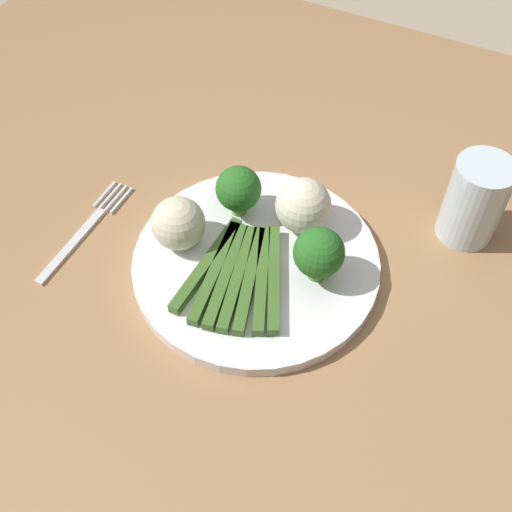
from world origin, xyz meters
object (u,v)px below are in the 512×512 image
at_px(cauliflower_right, 303,206).
at_px(dining_table, 304,340).
at_px(fork, 85,230).
at_px(cauliflower_mid, 178,223).
at_px(broccoli_back_right, 317,253).
at_px(plate, 256,263).
at_px(water_glass, 475,201).
at_px(broccoli_front_left, 238,189).
at_px(asparagus_bundle, 239,275).

bearing_deg(cauliflower_right, dining_table, -59.69).
bearing_deg(fork, cauliflower_mid, -76.97).
bearing_deg(broccoli_back_right, cauliflower_mid, -171.17).
distance_m(broccoli_back_right, fork, 0.28).
bearing_deg(plate, broccoli_back_right, 7.65).
relative_size(fork, water_glass, 1.60).
height_order(cauliflower_mid, fork, cauliflower_mid).
xyz_separation_m(broccoli_front_left, fork, (-0.15, -0.09, -0.05)).
distance_m(dining_table, broccoli_front_left, 0.20).
bearing_deg(fork, plate, -78.41).
bearing_deg(broccoli_front_left, broccoli_back_right, -21.33).
bearing_deg(cauliflower_mid, fork, -166.91).
height_order(asparagus_bundle, cauliflower_mid, cauliflower_mid).
bearing_deg(broccoli_front_left, water_glass, 22.78).
xyz_separation_m(plate, water_glass, (0.19, 0.15, 0.04)).
xyz_separation_m(plate, cauliflower_right, (0.02, 0.07, 0.04)).
relative_size(asparagus_bundle, cauliflower_right, 2.43).
bearing_deg(plate, asparagus_bundle, -98.54).
distance_m(broccoli_front_left, fork, 0.19).
relative_size(dining_table, asparagus_bundle, 8.90).
relative_size(asparagus_bundle, water_glass, 1.47).
bearing_deg(plate, cauliflower_mid, -170.27).
bearing_deg(dining_table, fork, -172.55).
bearing_deg(cauliflower_right, plate, -109.49).
bearing_deg(plate, water_glass, 38.92).
bearing_deg(asparagus_bundle, broccoli_front_left, -166.78).
relative_size(plate, broccoli_front_left, 4.28).
distance_m(broccoli_front_left, broccoli_back_right, 0.12).
relative_size(plate, water_glass, 2.63).
relative_size(dining_table, broccoli_front_left, 21.34).
distance_m(asparagus_bundle, broccoli_back_right, 0.09).
bearing_deg(asparagus_bundle, water_glass, 119.43).
distance_m(broccoli_back_right, cauliflower_right, 0.07).
xyz_separation_m(plate, broccoli_front_left, (-0.05, 0.05, 0.04)).
relative_size(dining_table, broccoli_back_right, 20.47).
bearing_deg(fork, broccoli_front_left, -58.05).
xyz_separation_m(asparagus_bundle, broccoli_back_right, (0.07, 0.04, 0.03)).
xyz_separation_m(cauliflower_right, cauliflower_mid, (-0.11, -0.08, -0.00)).
bearing_deg(water_glass, plate, -141.08).
height_order(dining_table, broccoli_front_left, broccoli_front_left).
relative_size(dining_table, water_glass, 13.11).
bearing_deg(cauliflower_right, water_glass, 27.33).
distance_m(asparagus_bundle, water_glass, 0.27).
bearing_deg(broccoli_back_right, dining_table, -84.12).
bearing_deg(cauliflower_mid, cauliflower_right, 36.86).
xyz_separation_m(cauliflower_right, fork, (-0.22, -0.11, -0.04)).
bearing_deg(broccoli_front_left, plate, -47.75).
xyz_separation_m(fork, water_glass, (0.39, 0.20, 0.05)).
height_order(broccoli_front_left, cauliflower_right, same).
xyz_separation_m(broccoli_back_right, water_glass, (0.13, 0.15, -0.00)).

